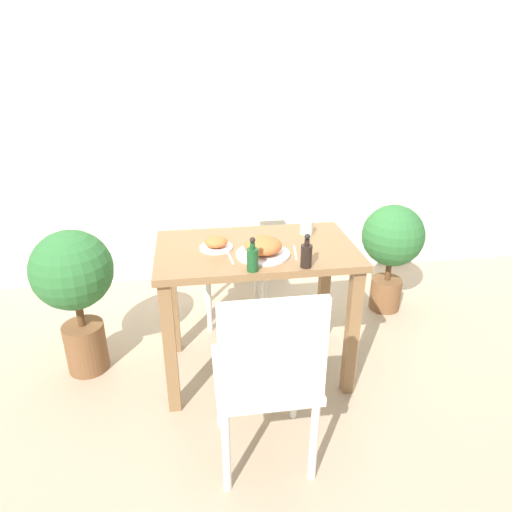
# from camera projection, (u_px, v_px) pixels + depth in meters

# --- Properties ---
(ground_plane) EXTENTS (16.00, 16.00, 0.00)m
(ground_plane) POSITION_uv_depth(u_px,v_px,m) (256.00, 368.00, 2.62)
(ground_plane) COLOR tan
(wall_back) EXTENTS (8.00, 0.05, 2.60)m
(wall_back) POSITION_uv_depth(u_px,v_px,m) (230.00, 108.00, 3.21)
(wall_back) COLOR silver
(wall_back) RESTS_ON ground_plane
(dining_table) EXTENTS (1.01, 0.60, 0.76)m
(dining_table) POSITION_uv_depth(u_px,v_px,m) (256.00, 272.00, 2.37)
(dining_table) COLOR olive
(dining_table) RESTS_ON ground_plane
(chair_near) EXTENTS (0.42, 0.42, 0.89)m
(chair_near) POSITION_uv_depth(u_px,v_px,m) (267.00, 371.00, 1.82)
(chair_near) COLOR silver
(chair_near) RESTS_ON ground_plane
(chair_far) EXTENTS (0.42, 0.42, 0.89)m
(chair_far) POSITION_uv_depth(u_px,v_px,m) (232.00, 242.00, 3.03)
(chair_far) COLOR silver
(chair_far) RESTS_ON ground_plane
(food_plate) EXTENTS (0.26, 0.26, 0.09)m
(food_plate) POSITION_uv_depth(u_px,v_px,m) (263.00, 248.00, 2.20)
(food_plate) COLOR white
(food_plate) RESTS_ON dining_table
(side_plate) EXTENTS (0.17, 0.17, 0.06)m
(side_plate) POSITION_uv_depth(u_px,v_px,m) (216.00, 244.00, 2.28)
(side_plate) COLOR white
(side_plate) RESTS_ON dining_table
(drink_cup) EXTENTS (0.07, 0.07, 0.08)m
(drink_cup) POSITION_uv_depth(u_px,v_px,m) (307.00, 227.00, 2.46)
(drink_cup) COLOR silver
(drink_cup) RESTS_ON dining_table
(sauce_bottle) EXTENTS (0.05, 0.05, 0.16)m
(sauce_bottle) POSITION_uv_depth(u_px,v_px,m) (306.00, 254.00, 2.08)
(sauce_bottle) COLOR black
(sauce_bottle) RESTS_ON dining_table
(condiment_bottle) EXTENTS (0.05, 0.05, 0.16)m
(condiment_bottle) POSITION_uv_depth(u_px,v_px,m) (253.00, 258.00, 2.04)
(condiment_bottle) COLOR #194C23
(condiment_bottle) RESTS_ON dining_table
(fork_utensil) EXTENTS (0.03, 0.18, 0.00)m
(fork_utensil) POSITION_uv_depth(u_px,v_px,m) (230.00, 257.00, 2.20)
(fork_utensil) COLOR silver
(fork_utensil) RESTS_ON dining_table
(spoon_utensil) EXTENTS (0.04, 0.17, 0.00)m
(spoon_utensil) POSITION_uv_depth(u_px,v_px,m) (295.00, 253.00, 2.24)
(spoon_utensil) COLOR silver
(spoon_utensil) RESTS_ON dining_table
(potted_plant_left) EXTENTS (0.42, 0.42, 0.84)m
(potted_plant_left) POSITION_uv_depth(u_px,v_px,m) (74.00, 283.00, 2.41)
(potted_plant_left) COLOR brown
(potted_plant_left) RESTS_ON ground_plane
(potted_plant_right) EXTENTS (0.41, 0.41, 0.75)m
(potted_plant_right) POSITION_uv_depth(u_px,v_px,m) (392.00, 243.00, 3.04)
(potted_plant_right) COLOR brown
(potted_plant_right) RESTS_ON ground_plane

